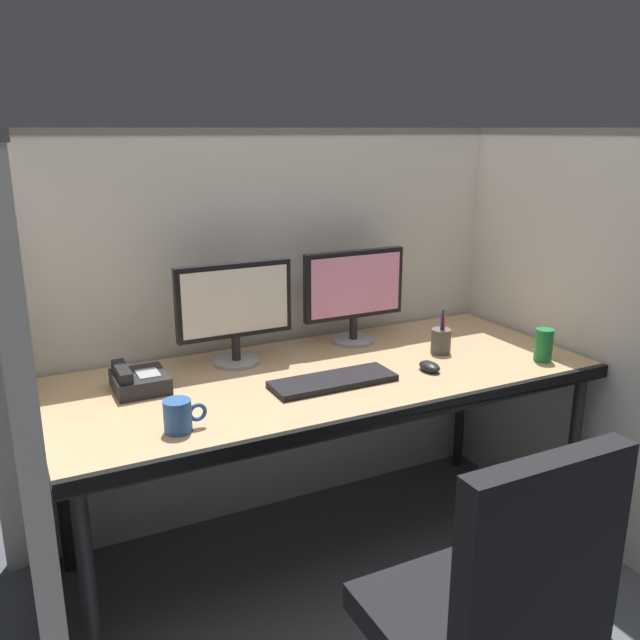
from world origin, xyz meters
The scene contains 13 objects.
ground_plane centered at (0.00, 0.00, 0.00)m, with size 8.00×8.00×0.00m, color #4C5156.
cubicle_partition_rear centered at (0.00, 0.74, 0.79)m, with size 2.21×0.06×1.57m.
cubicle_partition_left centered at (-0.99, 0.20, 0.79)m, with size 0.06×1.41×1.57m.
cubicle_partition_right centered at (0.99, 0.20, 0.79)m, with size 0.06×1.41×1.57m.
desk centered at (0.00, 0.29, 0.69)m, with size 1.90×0.80×0.74m.
monitor_left centered at (-0.25, 0.53, 0.96)m, with size 0.43×0.17×0.37m.
monitor_right centered at (0.26, 0.56, 0.96)m, with size 0.43×0.17×0.37m.
keyboard_main centered at (-0.03, 0.19, 0.75)m, with size 0.43×0.15×0.02m, color black.
computer_mouse centered at (0.33, 0.15, 0.76)m, with size 0.06×0.10×0.04m.
desk_phone centered at (-0.63, 0.43, 0.77)m, with size 0.17×0.19×0.09m.
pen_cup centered at (0.49, 0.29, 0.79)m, with size 0.08×0.08×0.17m.
coffee_mug centered at (-0.59, 0.06, 0.79)m, with size 0.13×0.08×0.09m.
soda_can centered at (0.78, 0.05, 0.80)m, with size 0.07×0.07×0.12m, color #197233.
Camera 1 is at (-1.01, -1.68, 1.57)m, focal length 37.48 mm.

